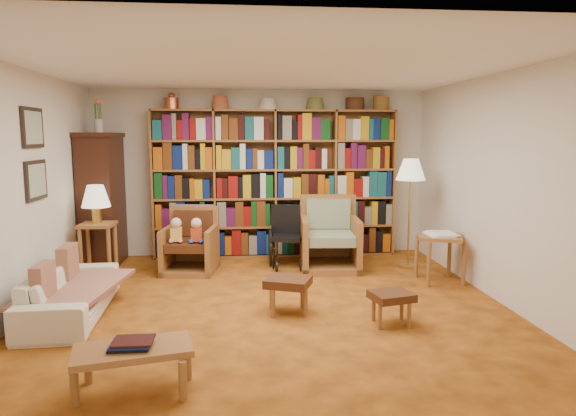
{
  "coord_description": "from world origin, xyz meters",
  "views": [
    {
      "loc": [
        -0.32,
        -5.34,
        1.81
      ],
      "look_at": [
        0.23,
        0.6,
        0.97
      ],
      "focal_mm": 32.0,
      "sensor_mm": 36.0,
      "label": 1
    }
  ],
  "objects": [
    {
      "name": "armchair_leather",
      "position": [
        -1.01,
        1.56,
        0.36
      ],
      "size": [
        0.77,
        0.81,
        0.87
      ],
      "color": "brown",
      "rests_on": "floor"
    },
    {
      "name": "side_table_papers",
      "position": [
        2.15,
        0.72,
        0.49
      ],
      "size": [
        0.67,
        0.67,
        0.62
      ],
      "color": "brown",
      "rests_on": "floor"
    },
    {
      "name": "wall_front",
      "position": [
        0.0,
        -2.5,
        1.25
      ],
      "size": [
        5.0,
        0.0,
        5.0
      ],
      "primitive_type": "plane",
      "rotation": [
        -1.57,
        0.0,
        0.0
      ],
      "color": "silver",
      "rests_on": "floor"
    },
    {
      "name": "wall_right",
      "position": [
        2.5,
        0.0,
        1.25
      ],
      "size": [
        0.0,
        5.0,
        5.0
      ],
      "primitive_type": "plane",
      "rotation": [
        1.57,
        0.0,
        -1.57
      ],
      "color": "silver",
      "rests_on": "floor"
    },
    {
      "name": "table_lamp",
      "position": [
        -2.15,
        1.3,
        1.04
      ],
      "size": [
        0.36,
        0.36,
        0.49
      ],
      "color": "gold",
      "rests_on": "side_table_lamp"
    },
    {
      "name": "floor_lamp",
      "position": [
        1.99,
        1.45,
        1.3
      ],
      "size": [
        0.4,
        0.4,
        1.51
      ],
      "color": "gold",
      "rests_on": "floor"
    },
    {
      "name": "framed_pictures",
      "position": [
        -2.48,
        0.3,
        1.62
      ],
      "size": [
        0.03,
        0.52,
        0.97
      ],
      "color": "black",
      "rests_on": "wall_left"
    },
    {
      "name": "wheelchair",
      "position": [
        0.31,
        1.71,
        0.39
      ],
      "size": [
        0.5,
        0.68,
        0.85
      ],
      "color": "black",
      "rests_on": "floor"
    },
    {
      "name": "footstool_a",
      "position": [
        0.15,
        -0.26,
        0.3
      ],
      "size": [
        0.54,
        0.5,
        0.37
      ],
      "color": "#522515",
      "rests_on": "floor"
    },
    {
      "name": "cushion_right",
      "position": [
        -2.18,
        -0.48,
        0.45
      ],
      "size": [
        0.12,
        0.36,
        0.36
      ],
      "primitive_type": "cube",
      "rotation": [
        0.0,
        0.0,
        -0.02
      ],
      "color": "maroon",
      "rests_on": "sofa"
    },
    {
      "name": "sofa_throw",
      "position": [
        -2.0,
        -0.13,
        0.3
      ],
      "size": [
        0.93,
        1.48,
        0.04
      ],
      "primitive_type": "cube",
      "rotation": [
        0.0,
        0.0,
        -0.14
      ],
      "color": "#C3B88E",
      "rests_on": "sofa"
    },
    {
      "name": "sofa",
      "position": [
        -2.05,
        -0.13,
        0.24
      ],
      "size": [
        1.69,
        0.73,
        0.49
      ],
      "primitive_type": "imported",
      "rotation": [
        0.0,
        0.0,
        1.62
      ],
      "color": "beige",
      "rests_on": "floor"
    },
    {
      "name": "armchair_sage",
      "position": [
        0.89,
        1.57,
        0.38
      ],
      "size": [
        0.85,
        0.88,
        0.99
      ],
      "color": "brown",
      "rests_on": "floor"
    },
    {
      "name": "curio_cabinet",
      "position": [
        -2.25,
        2.0,
        0.95
      ],
      "size": [
        0.5,
        0.95,
        2.4
      ],
      "color": "#36160E",
      "rests_on": "floor"
    },
    {
      "name": "side_table_lamp",
      "position": [
        -2.15,
        1.3,
        0.52
      ],
      "size": [
        0.43,
        0.43,
        0.71
      ],
      "color": "brown",
      "rests_on": "floor"
    },
    {
      "name": "floor",
      "position": [
        0.0,
        0.0,
        0.0
      ],
      "size": [
        5.0,
        5.0,
        0.0
      ],
      "primitive_type": "plane",
      "color": "#BC661D",
      "rests_on": "ground"
    },
    {
      "name": "wall_back",
      "position": [
        0.0,
        2.5,
        1.25
      ],
      "size": [
        5.0,
        0.0,
        5.0
      ],
      "primitive_type": "plane",
      "rotation": [
        1.57,
        0.0,
        0.0
      ],
      "color": "silver",
      "rests_on": "floor"
    },
    {
      "name": "wall_left",
      "position": [
        -2.5,
        0.0,
        1.25
      ],
      "size": [
        0.0,
        5.0,
        5.0
      ],
      "primitive_type": "plane",
      "rotation": [
        1.57,
        0.0,
        1.57
      ],
      "color": "silver",
      "rests_on": "floor"
    },
    {
      "name": "footstool_b",
      "position": [
        1.12,
        -0.68,
        0.26
      ],
      "size": [
        0.45,
        0.41,
        0.32
      ],
      "color": "#522515",
      "rests_on": "floor"
    },
    {
      "name": "ceiling",
      "position": [
        0.0,
        0.0,
        2.5
      ],
      "size": [
        5.0,
        5.0,
        0.0
      ],
      "primitive_type": "plane",
      "rotation": [
        3.14,
        0.0,
        0.0
      ],
      "color": "white",
      "rests_on": "wall_back"
    },
    {
      "name": "bookshelf",
      "position": [
        0.2,
        2.33,
        1.17
      ],
      "size": [
        3.6,
        0.3,
        2.42
      ],
      "color": "brown",
      "rests_on": "floor"
    },
    {
      "name": "cushion_left",
      "position": [
        -2.18,
        0.22,
        0.45
      ],
      "size": [
        0.13,
        0.39,
        0.39
      ],
      "primitive_type": "cube",
      "rotation": [
        0.0,
        0.0,
        0.02
      ],
      "color": "maroon",
      "rests_on": "sofa"
    },
    {
      "name": "coffee_table",
      "position": [
        -1.1,
        -1.81,
        0.29
      ],
      "size": [
        0.88,
        0.58,
        0.39
      ],
      "color": "brown",
      "rests_on": "floor"
    }
  ]
}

